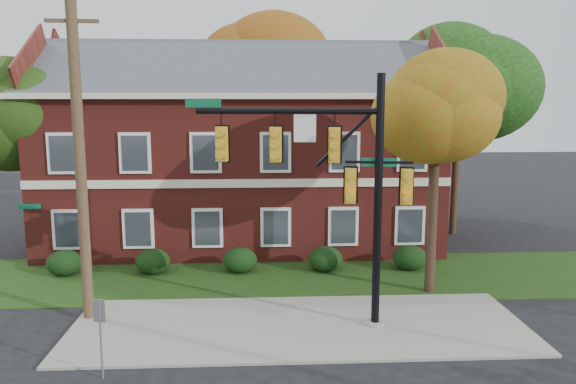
{
  "coord_description": "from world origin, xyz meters",
  "views": [
    {
      "loc": [
        -1.21,
        -15.42,
        6.91
      ],
      "look_at": [
        -0.24,
        3.0,
        3.92
      ],
      "focal_mm": 35.0,
      "sensor_mm": 36.0,
      "label": 1
    }
  ],
  "objects_px": {
    "tree_far_rear": "(267,69)",
    "sign_post": "(100,325)",
    "tree_left_rear": "(26,106)",
    "traffic_signal": "(332,173)",
    "hedge_right": "(326,259)",
    "tree_right_rear": "(467,77)",
    "hedge_center": "(240,260)",
    "hedge_left": "(153,261)",
    "hedge_far_left": "(65,263)",
    "apartment_building": "(242,141)",
    "tree_near_right": "(444,108)",
    "utility_pole": "(80,161)",
    "hedge_far_right": "(410,258)"
  },
  "relations": [
    {
      "from": "tree_near_right",
      "to": "sign_post",
      "type": "distance_m",
      "value": 13.04
    },
    {
      "from": "tree_left_rear",
      "to": "tree_right_rear",
      "type": "height_order",
      "value": "tree_right_rear"
    },
    {
      "from": "tree_near_right",
      "to": "tree_far_rear",
      "type": "xyz_separation_m",
      "value": [
        -5.88,
        15.93,
        2.17
      ]
    },
    {
      "from": "tree_near_right",
      "to": "utility_pole",
      "type": "height_order",
      "value": "utility_pole"
    },
    {
      "from": "tree_left_rear",
      "to": "traffic_signal",
      "type": "xyz_separation_m",
      "value": [
        12.71,
        -9.69,
        -1.89
      ]
    },
    {
      "from": "hedge_center",
      "to": "tree_right_rear",
      "type": "bearing_deg",
      "value": 28.37
    },
    {
      "from": "sign_post",
      "to": "tree_far_rear",
      "type": "bearing_deg",
      "value": 89.65
    },
    {
      "from": "tree_right_rear",
      "to": "utility_pole",
      "type": "height_order",
      "value": "tree_right_rear"
    },
    {
      "from": "hedge_left",
      "to": "hedge_center",
      "type": "bearing_deg",
      "value": 0.0
    },
    {
      "from": "hedge_far_left",
      "to": "tree_right_rear",
      "type": "xyz_separation_m",
      "value": [
        18.31,
        6.11,
        7.6
      ]
    },
    {
      "from": "tree_near_right",
      "to": "utility_pole",
      "type": "relative_size",
      "value": 0.86
    },
    {
      "from": "hedge_far_left",
      "to": "hedge_center",
      "type": "relative_size",
      "value": 1.0
    },
    {
      "from": "tree_near_right",
      "to": "hedge_far_left",
      "type": "bearing_deg",
      "value": 168.73
    },
    {
      "from": "hedge_center",
      "to": "tree_near_right",
      "type": "relative_size",
      "value": 0.16
    },
    {
      "from": "apartment_building",
      "to": "hedge_far_right",
      "type": "height_order",
      "value": "apartment_building"
    },
    {
      "from": "tree_left_rear",
      "to": "traffic_signal",
      "type": "height_order",
      "value": "tree_left_rear"
    },
    {
      "from": "apartment_building",
      "to": "hedge_right",
      "type": "xyz_separation_m",
      "value": [
        3.5,
        -5.25,
        -4.46
      ]
    },
    {
      "from": "hedge_left",
      "to": "tree_far_rear",
      "type": "xyz_separation_m",
      "value": [
        4.84,
        13.09,
        8.32
      ]
    },
    {
      "from": "tree_right_rear",
      "to": "traffic_signal",
      "type": "xyz_separation_m",
      "value": [
        -8.33,
        -11.67,
        -3.33
      ]
    },
    {
      "from": "tree_right_rear",
      "to": "utility_pole",
      "type": "relative_size",
      "value": 1.06
    },
    {
      "from": "traffic_signal",
      "to": "utility_pole",
      "type": "distance_m",
      "value": 7.71
    },
    {
      "from": "hedge_right",
      "to": "tree_left_rear",
      "type": "height_order",
      "value": "tree_left_rear"
    },
    {
      "from": "tree_right_rear",
      "to": "hedge_far_left",
      "type": "bearing_deg",
      "value": -161.55
    },
    {
      "from": "hedge_center",
      "to": "tree_near_right",
      "type": "distance_m",
      "value": 9.9
    },
    {
      "from": "apartment_building",
      "to": "traffic_signal",
      "type": "height_order",
      "value": "apartment_building"
    },
    {
      "from": "tree_right_rear",
      "to": "traffic_signal",
      "type": "distance_m",
      "value": 14.72
    },
    {
      "from": "apartment_building",
      "to": "utility_pole",
      "type": "height_order",
      "value": "utility_pole"
    },
    {
      "from": "tree_far_rear",
      "to": "sign_post",
      "type": "height_order",
      "value": "tree_far_rear"
    },
    {
      "from": "hedge_right",
      "to": "tree_right_rear",
      "type": "relative_size",
      "value": 0.13
    },
    {
      "from": "hedge_far_left",
      "to": "traffic_signal",
      "type": "height_order",
      "value": "traffic_signal"
    },
    {
      "from": "hedge_far_left",
      "to": "hedge_right",
      "type": "height_order",
      "value": "same"
    },
    {
      "from": "hedge_far_right",
      "to": "sign_post",
      "type": "distance_m",
      "value": 13.41
    },
    {
      "from": "apartment_building",
      "to": "sign_post",
      "type": "relative_size",
      "value": 9.0
    },
    {
      "from": "hedge_center",
      "to": "utility_pole",
      "type": "height_order",
      "value": "utility_pole"
    },
    {
      "from": "tree_left_rear",
      "to": "tree_far_rear",
      "type": "relative_size",
      "value": 0.77
    },
    {
      "from": "hedge_left",
      "to": "hedge_right",
      "type": "relative_size",
      "value": 1.0
    },
    {
      "from": "hedge_right",
      "to": "sign_post",
      "type": "height_order",
      "value": "sign_post"
    },
    {
      "from": "hedge_far_right",
      "to": "traffic_signal",
      "type": "xyz_separation_m",
      "value": [
        -4.02,
        -5.56,
        4.26
      ]
    },
    {
      "from": "hedge_center",
      "to": "tree_right_rear",
      "type": "height_order",
      "value": "tree_right_rear"
    },
    {
      "from": "hedge_right",
      "to": "traffic_signal",
      "type": "distance_m",
      "value": 7.02
    },
    {
      "from": "apartment_building",
      "to": "utility_pole",
      "type": "distance_m",
      "value": 11.0
    },
    {
      "from": "hedge_left",
      "to": "utility_pole",
      "type": "relative_size",
      "value": 0.14
    },
    {
      "from": "hedge_center",
      "to": "tree_left_rear",
      "type": "distance_m",
      "value": 12.23
    },
    {
      "from": "hedge_far_left",
      "to": "tree_near_right",
      "type": "relative_size",
      "value": 0.16
    },
    {
      "from": "tree_near_right",
      "to": "tree_right_rear",
      "type": "height_order",
      "value": "tree_right_rear"
    },
    {
      "from": "sign_post",
      "to": "hedge_left",
      "type": "bearing_deg",
      "value": 103.52
    },
    {
      "from": "hedge_right",
      "to": "tree_right_rear",
      "type": "bearing_deg",
      "value": 38.02
    },
    {
      "from": "hedge_far_left",
      "to": "apartment_building",
      "type": "bearing_deg",
      "value": 36.89
    },
    {
      "from": "utility_pole",
      "to": "sign_post",
      "type": "distance_m",
      "value": 5.63
    },
    {
      "from": "traffic_signal",
      "to": "hedge_center",
      "type": "bearing_deg",
      "value": 128.07
    }
  ]
}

